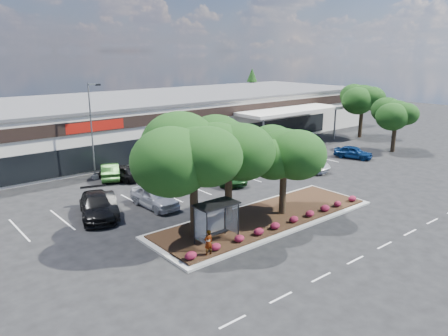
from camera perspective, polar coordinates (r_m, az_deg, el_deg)
ground at (r=31.43m, az=13.18°, el=-7.81°), size 160.00×160.00×0.00m
retail_store at (r=56.93m, az=-14.78°, el=5.61°), size 80.40×25.20×6.25m
landscape_island at (r=32.38m, az=5.36°, el=-6.52°), size 18.00×6.00×0.26m
lane_markings at (r=38.05m, az=0.53°, el=-3.32°), size 33.12×20.06×0.01m
shrub_row at (r=30.90m, az=8.14°, el=-6.93°), size 17.00×0.80×0.50m
bus_shelter at (r=27.44m, az=-1.18°, el=-5.63°), size 2.75×1.55×2.59m
island_tree_west at (r=27.73m, az=-4.01°, el=-1.30°), size 7.20×7.20×7.89m
island_tree_mid at (r=30.40m, az=0.59°, el=-0.35°), size 6.60×6.60×7.32m
island_tree_east at (r=32.15m, az=7.78°, el=-0.39°), size 5.80×5.80×6.50m
tree_east_near at (r=57.08m, az=21.43°, el=5.19°), size 5.60×5.60×6.51m
tree_east_far at (r=65.32m, az=17.54°, el=7.15°), size 6.40×6.40×7.62m
conifer_north_east at (r=84.25m, az=3.65°, el=9.90°), size 3.96×3.96×9.00m
person_waiting at (r=26.16m, az=-2.06°, el=-9.70°), size 0.58×0.39×1.57m
light_pole at (r=43.19m, az=-16.69°, el=3.80°), size 1.43×0.67×9.18m
car_0 at (r=33.90m, az=-16.26°, el=-4.80°), size 4.08×6.22×1.68m
car_1 at (r=34.07m, az=-15.40°, el=-4.70°), size 3.07×5.13×1.60m
car_2 at (r=35.00m, az=-9.07°, el=-3.74°), size 2.17×4.98×1.67m
car_4 at (r=41.12m, az=0.57°, el=-0.81°), size 4.56×6.05×1.53m
car_5 at (r=46.17m, az=6.46°, el=0.82°), size 3.26×5.57×1.46m
car_6 at (r=46.01m, az=10.52°, el=0.67°), size 2.80×5.67×1.55m
car_7 at (r=48.47m, az=7.86°, el=1.47°), size 2.25×4.68×1.48m
car_8 at (r=52.41m, az=16.53°, el=2.00°), size 2.92×4.60×1.46m
car_10 at (r=42.78m, az=-13.33°, el=-0.57°), size 3.46×4.91×1.55m
car_11 at (r=43.59m, az=-14.68°, el=-0.37°), size 3.43×5.01×1.56m
car_12 at (r=44.63m, az=-3.90°, el=0.41°), size 3.00×5.44×1.49m
car_13 at (r=46.41m, az=-5.99°, el=0.92°), size 4.45×5.85×1.48m
car_14 at (r=46.93m, az=-1.71°, el=1.23°), size 3.81×5.89×1.59m
car_15 at (r=52.39m, az=0.12°, el=2.71°), size 3.19×5.88×1.62m
car_16 at (r=58.60m, az=8.18°, el=3.82°), size 3.12×5.63×1.49m
car_17 at (r=57.76m, az=6.26°, el=3.69°), size 2.66×4.64×1.44m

